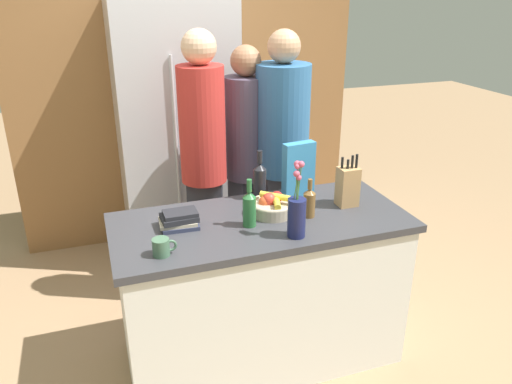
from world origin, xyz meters
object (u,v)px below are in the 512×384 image
at_px(bottle_oil, 260,180).
at_px(coffee_mug, 162,247).
at_px(cereal_box, 299,170).
at_px(person_at_sink, 203,155).
at_px(person_in_red_tee, 282,151).
at_px(bottle_wine, 309,202).
at_px(flower_vase, 297,214).
at_px(book_stack, 179,220).
at_px(refrigerator, 177,135).
at_px(knife_block, 348,186).
at_px(bottle_vinegar, 249,208).
at_px(person_in_blue, 246,155).
at_px(fruit_bowl, 272,205).

bearing_deg(bottle_oil, coffee_mug, -143.53).
bearing_deg(cereal_box, person_at_sink, 133.66).
xyz_separation_m(coffee_mug, person_in_red_tee, (0.94, 0.90, 0.08)).
xyz_separation_m(cereal_box, person_at_sink, (-0.44, 0.47, -0.01)).
xyz_separation_m(cereal_box, bottle_wine, (-0.06, -0.28, -0.08)).
relative_size(flower_vase, book_stack, 1.92).
xyz_separation_m(refrigerator, book_stack, (-0.25, -1.36, -0.04)).
bearing_deg(knife_block, bottle_wine, -165.85).
bearing_deg(flower_vase, refrigerator, 99.38).
relative_size(bottle_oil, person_in_red_tee, 0.16).
bearing_deg(bottle_vinegar, bottle_wine, 0.28).
bearing_deg(bottle_wine, person_in_blue, 94.68).
distance_m(flower_vase, book_stack, 0.60).
bearing_deg(refrigerator, flower_vase, -80.62).
xyz_separation_m(refrigerator, coffee_mug, (-0.38, -1.62, -0.04)).
distance_m(bottle_vinegar, person_in_red_tee, 0.88).
height_order(fruit_bowl, coffee_mug, fruit_bowl).
height_order(knife_block, bottle_oil, knife_block).
distance_m(knife_block, bottle_vinegar, 0.59).
xyz_separation_m(bottle_vinegar, person_in_blue, (0.26, 0.86, -0.02)).
xyz_separation_m(knife_block, person_at_sink, (-0.65, 0.68, 0.04)).
bearing_deg(person_at_sink, refrigerator, 109.69).
height_order(knife_block, coffee_mug, knife_block).
distance_m(fruit_bowl, book_stack, 0.50).
height_order(fruit_bowl, person_at_sink, person_at_sink).
xyz_separation_m(flower_vase, person_at_sink, (-0.24, 0.93, 0.03)).
height_order(knife_block, person_at_sink, person_at_sink).
bearing_deg(book_stack, bottle_vinegar, -16.28).
distance_m(bottle_oil, bottle_vinegar, 0.35).
distance_m(refrigerator, knife_block, 1.55).
height_order(refrigerator, person_at_sink, refrigerator).
bearing_deg(book_stack, bottle_wine, -8.28).
height_order(cereal_box, person_in_blue, person_in_blue).
bearing_deg(person_at_sink, knife_block, -29.40).
relative_size(book_stack, person_at_sink, 0.11).
bearing_deg(bottle_oil, person_in_blue, 79.98).
distance_m(fruit_bowl, cereal_box, 0.31).
height_order(bottle_vinegar, person_in_red_tee, person_in_red_tee).
xyz_separation_m(coffee_mug, book_stack, (0.13, 0.26, -0.00)).
bearing_deg(bottle_vinegar, person_in_blue, 73.05).
bearing_deg(bottle_wine, bottle_vinegar, -179.72).
xyz_separation_m(bottle_wine, person_at_sink, (-0.39, 0.74, 0.07)).
relative_size(refrigerator, coffee_mug, 17.19).
bearing_deg(coffee_mug, person_in_blue, 54.22).
height_order(refrigerator, person_in_blue, refrigerator).
distance_m(knife_block, cereal_box, 0.30).
relative_size(fruit_bowl, bottle_oil, 0.84).
distance_m(flower_vase, bottle_oil, 0.49).
xyz_separation_m(coffee_mug, person_at_sink, (0.41, 0.90, 0.11)).
xyz_separation_m(coffee_mug, bottle_wine, (0.80, 0.16, 0.04)).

